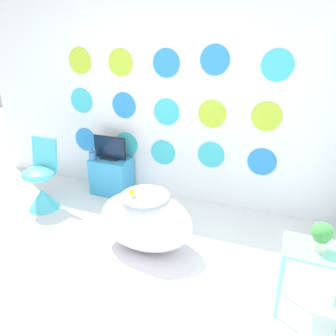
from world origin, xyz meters
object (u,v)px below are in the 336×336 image
at_px(potted_plant_left, 322,235).
at_px(chair, 42,187).
at_px(tv, 110,149).
at_px(bathtub, 146,221).
at_px(vase, 93,156).

bearing_deg(potted_plant_left, chair, 169.15).
relative_size(chair, tv, 1.91).
bearing_deg(bathtub, tv, 134.85).
bearing_deg(bathtub, potted_plant_left, -11.56).
relative_size(chair, vase, 6.26).
xyz_separation_m(chair, vase, (0.39, 0.53, 0.25)).
bearing_deg(chair, bathtub, -10.14).
height_order(bathtub, chair, chair).
distance_m(chair, vase, 0.70).
relative_size(bathtub, vase, 6.90).
relative_size(tv, potted_plant_left, 2.05).
distance_m(bathtub, chair, 1.49).
relative_size(tv, vase, 3.29).
bearing_deg(bathtub, vase, 143.79).
height_order(bathtub, vase, vase).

